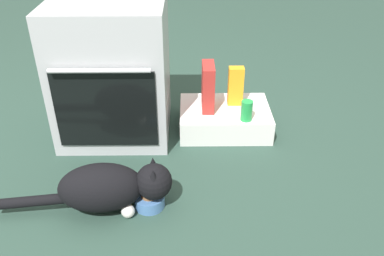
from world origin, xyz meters
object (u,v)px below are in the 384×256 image
at_px(oven, 112,71).
at_px(juice_carton, 236,86).
at_px(pantry_cabinet, 224,118).
at_px(soda_can, 247,111).
at_px(food_bowl, 150,200).
at_px(cereal_box, 208,87).
at_px(cat, 110,187).

height_order(oven, juice_carton, oven).
bearing_deg(pantry_cabinet, soda_can, -52.20).
relative_size(pantry_cabinet, juice_carton, 2.27).
distance_m(oven, juice_carton, 0.73).
xyz_separation_m(food_bowl, cereal_box, (0.30, 0.70, 0.25)).
xyz_separation_m(pantry_cabinet, food_bowl, (-0.41, -0.70, -0.04)).
bearing_deg(cereal_box, oven, -179.75).
xyz_separation_m(oven, cat, (0.07, -0.71, -0.26)).
bearing_deg(juice_carton, oven, -175.73).
xyz_separation_m(food_bowl, soda_can, (0.52, 0.55, 0.17)).
xyz_separation_m(pantry_cabinet, cereal_box, (-0.11, 0.00, 0.21)).
bearing_deg(soda_can, food_bowl, -133.15).
bearing_deg(food_bowl, juice_carton, 57.73).
distance_m(cereal_box, juice_carton, 0.18).
bearing_deg(soda_can, juice_carton, 103.18).
relative_size(pantry_cabinet, soda_can, 4.53).
bearing_deg(pantry_cabinet, juice_carton, 40.68).
bearing_deg(soda_can, pantry_cabinet, 127.80).
height_order(cereal_box, soda_can, cereal_box).
bearing_deg(cat, cereal_box, 51.56).
height_order(pantry_cabinet, cereal_box, cereal_box).
height_order(food_bowl, juice_carton, juice_carton).
bearing_deg(oven, soda_can, -10.50).
bearing_deg(juice_carton, cereal_box, -163.15).
xyz_separation_m(cereal_box, soda_can, (0.22, -0.14, -0.08)).
bearing_deg(cereal_box, cat, -123.86).
distance_m(cereal_box, soda_can, 0.27).
relative_size(oven, soda_can, 6.59).
xyz_separation_m(cat, cereal_box, (0.48, 0.71, 0.16)).
relative_size(cereal_box, soda_can, 2.33).
xyz_separation_m(food_bowl, juice_carton, (0.47, 0.75, 0.23)).
distance_m(pantry_cabinet, cat, 0.92).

